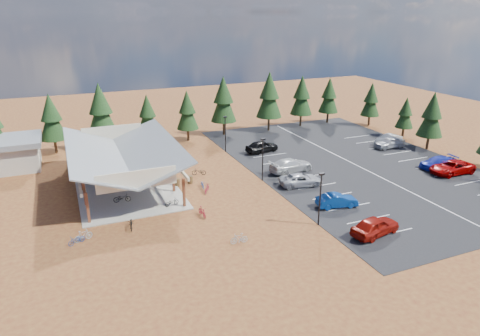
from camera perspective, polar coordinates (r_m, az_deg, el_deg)
ground at (r=46.71m, az=-1.48°, el=-3.42°), size 140.00×140.00×0.00m
asphalt_lot at (r=57.86m, az=14.69°, el=0.65°), size 27.00×44.00×0.04m
concrete_pad at (r=50.77m, az=-15.01°, el=-2.10°), size 10.60×18.60×0.10m
bike_pavilion at (r=49.51m, az=-15.40°, el=1.95°), size 11.65×19.40×4.97m
lamp_post_0 at (r=39.53m, az=10.65°, el=-3.61°), size 0.50×0.25×5.14m
lamp_post_1 at (r=49.24m, az=3.05°, el=1.53°), size 0.50×0.25×5.14m
lamp_post_2 at (r=59.79m, az=-1.97°, el=4.90°), size 0.50×0.25×5.14m
trash_bin_0 at (r=48.99m, az=-8.36°, el=-1.91°), size 0.60×0.60×0.90m
trash_bin_1 at (r=49.65m, az=-6.66°, el=-1.53°), size 0.60×0.60×0.90m
pine_1 at (r=64.08m, az=-23.86°, el=6.20°), size 3.60×3.60×8.38m
pine_2 at (r=62.84m, az=-18.09°, el=7.40°), size 4.13×4.13×9.62m
pine_3 at (r=64.73m, az=-12.24°, el=7.06°), size 3.18×3.18×7.42m
pine_4 at (r=65.36m, az=-7.06°, el=7.65°), size 3.31×3.31×7.71m
pine_5 at (r=67.87m, az=-2.22°, el=9.13°), size 4.03×4.03×9.39m
pine_6 at (r=70.47m, az=3.93°, el=9.67°), size 4.17×4.17×9.72m
pine_7 at (r=74.23m, az=8.24°, el=9.55°), size 3.73×3.73×8.69m
pine_8 at (r=77.49m, az=11.79°, el=9.46°), size 3.43×3.43×7.99m
pine_11 at (r=66.13m, az=24.22°, el=6.49°), size 3.56×3.56×8.29m
pine_12 at (r=71.79m, az=21.20°, el=6.86°), size 2.72×2.72×6.33m
pine_13 at (r=77.25m, az=17.08°, el=8.70°), size 3.18×3.18×7.40m
bike_0 at (r=45.90m, az=-15.45°, el=-3.86°), size 1.83×0.86×0.92m
bike_1 at (r=49.99m, az=-16.67°, el=-2.01°), size 1.52×0.61×0.89m
bike_2 at (r=53.09m, az=-18.73°, el=-0.87°), size 2.01×1.19×1.00m
bike_3 at (r=55.34m, az=-18.10°, el=0.11°), size 1.86×0.59×1.11m
bike_4 at (r=44.04m, az=-9.09°, el=-4.48°), size 1.61×0.92×0.80m
bike_5 at (r=50.30m, az=-14.07°, el=-1.52°), size 1.78×0.79×1.03m
bike_6 at (r=50.76m, az=-13.71°, el=-1.36°), size 1.75×0.63×0.91m
bike_7 at (r=57.87m, az=-14.70°, el=1.24°), size 1.65×0.89×0.95m
bike_8 at (r=40.51m, az=-14.28°, el=-7.18°), size 0.96×1.96×0.98m
bike_9 at (r=39.65m, az=-20.19°, el=-8.46°), size 1.75×1.10×1.02m
bike_10 at (r=39.41m, az=-20.97°, el=-8.92°), size 1.59×1.17×0.80m
bike_11 at (r=41.58m, az=-5.06°, el=-5.83°), size 0.64×1.72×1.01m
bike_13 at (r=36.91m, az=-0.13°, el=-9.38°), size 1.59×0.54×0.94m
bike_14 at (r=48.26m, az=-5.01°, el=-2.16°), size 0.83×1.65×0.83m
bike_15 at (r=46.94m, az=-4.44°, el=-2.73°), size 1.25×1.52×0.93m
bike_16 at (r=51.96m, az=-5.50°, el=-0.48°), size 1.80×1.16×0.90m
car_0 at (r=39.88m, az=17.59°, el=-7.37°), size 5.20×2.91×1.67m
car_1 at (r=44.35m, az=12.81°, el=-4.24°), size 4.41×2.22×1.39m
car_2 at (r=48.96m, az=8.12°, el=-1.57°), size 5.21×3.02×1.37m
car_3 at (r=53.01m, az=6.79°, el=0.37°), size 5.95×3.02×1.66m
car_4 at (r=60.22m, az=2.93°, el=2.91°), size 5.09×2.79×1.64m
car_6 at (r=58.07m, az=26.42°, el=0.07°), size 5.73×2.72×1.58m
car_7 at (r=59.48m, az=24.90°, el=0.69°), size 5.06×2.26×1.44m
car_8 at (r=65.73m, az=19.31°, el=3.24°), size 4.71×1.95×1.60m
car_9 at (r=67.40m, az=19.19°, el=3.60°), size 4.69×2.24×1.48m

